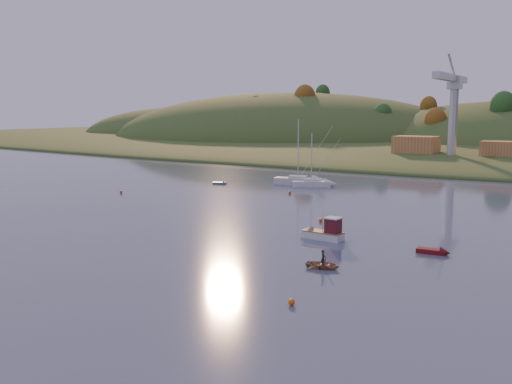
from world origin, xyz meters
The scene contains 21 objects.
ground centered at (0.00, 0.00, 0.00)m, with size 500.00×500.00×0.00m, color #333E54.
far_shore centered at (0.00, 230.00, 0.00)m, with size 620.00×220.00×1.50m, color #2E441B.
shore_slope centered at (0.00, 165.00, 0.00)m, with size 640.00×150.00×7.00m, color #2E441B.
hill_left_far centered at (-160.00, 215.00, 0.00)m, with size 120.00×100.00×32.00m, color #2E441B.
hill_left centered at (-90.00, 200.00, 0.00)m, with size 170.00×140.00×44.00m, color #2E441B.
hillside_trees centered at (0.00, 185.00, 0.00)m, with size 280.00×50.00×32.00m, color #214D1B, non-canonical shape.
wharf centered at (5.00, 122.00, 1.20)m, with size 42.00×16.00×2.40m, color slate.
shed_west centered at (-8.00, 123.00, 4.80)m, with size 11.00×8.00×4.80m, color #A46C36.
shed_east centered at (13.00, 124.00, 4.40)m, with size 9.00×7.00×4.00m, color #A46C36.
dock_crane centered at (2.00, 118.39, 17.17)m, with size 3.20×28.00×20.30m.
fishing_boat centered at (10.21, 26.49, 0.76)m, with size 5.49×2.11×3.43m.
sailboat_near centered at (-10.27, 65.20, 0.66)m, with size 7.28×5.26×9.88m.
sailboat_far centered at (-13.77, 66.53, 0.79)m, with size 9.32×4.71×12.40m.
canoe centered at (15.64, 15.88, 0.32)m, with size 2.21×3.10×0.64m, color #957152.
paddler centered at (15.64, 15.88, 0.71)m, with size 0.52×0.34×1.42m, color black.
red_tender centered at (23.00, 26.48, 0.23)m, with size 3.29×1.30×1.10m.
grey_dinghy centered at (-26.11, 58.84, 0.21)m, with size 2.98×2.06×1.04m.
buoy_0 centered at (17.96, 5.75, 0.25)m, with size 0.50×0.50×0.50m, color #E6570C.
buoy_1 centered at (6.10, 35.19, 0.25)m, with size 0.50×0.50×0.50m, color #E6570C.
buoy_2 centered at (-33.86, 40.05, 0.25)m, with size 0.50×0.50×0.50m, color #E6570C.
buoy_3 centered at (-8.97, 54.58, 0.25)m, with size 0.50×0.50×0.50m, color #E6570C.
Camera 1 is at (36.90, -29.27, 14.02)m, focal length 40.00 mm.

